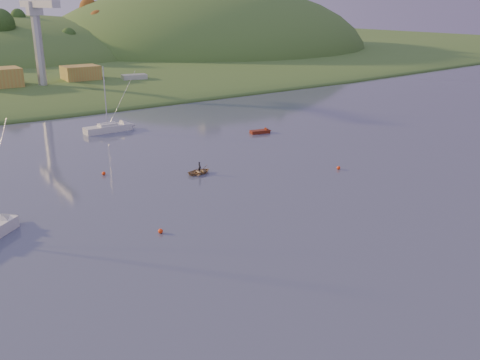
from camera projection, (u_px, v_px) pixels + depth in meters
ground at (479, 328)px, 38.48m from camera, size 500.00×500.00×0.00m
hill_center at (1, 62)px, 208.16m from camera, size 140.00×120.00×36.00m
hill_right at (208, 54)px, 242.00m from camera, size 150.00×130.00×60.00m
wharf at (54, 89)px, 136.24m from camera, size 42.00×16.00×2.40m
shed_east at (81, 73)px, 141.08m from camera, size 9.00×7.00×4.00m
dock_crane at (38, 25)px, 126.75m from camera, size 3.20×28.00×20.30m
sailboat_far at (108, 128)px, 96.40m from camera, size 8.54×2.90×11.70m
canoe at (200, 171)px, 72.92m from camera, size 3.40×2.52×0.68m
paddler at (200, 169)px, 72.80m from camera, size 0.38×0.55×1.44m
red_tender at (264, 131)px, 95.79m from camera, size 4.25×2.21×1.38m
work_vessel at (135, 84)px, 144.02m from camera, size 15.71×7.64×3.87m
buoy_1 at (339, 168)px, 74.82m from camera, size 0.50×0.50×0.50m
buoy_3 at (104, 173)px, 72.39m from camera, size 0.50×0.50×0.50m
buoy_4 at (160, 231)px, 54.15m from camera, size 0.50×0.50×0.50m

